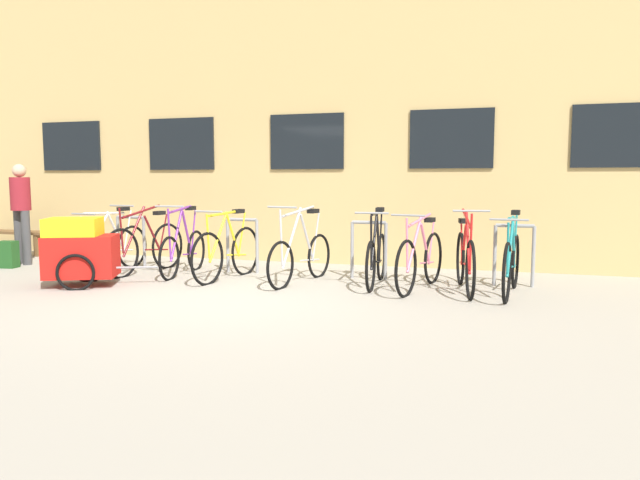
{
  "coord_description": "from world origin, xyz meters",
  "views": [
    {
      "loc": [
        3.19,
        -6.4,
        1.45
      ],
      "look_at": [
        0.72,
        1.6,
        0.58
      ],
      "focal_mm": 33.08,
      "sensor_mm": 36.0,
      "label": 1
    }
  ],
  "objects_px": {
    "bicycle_white": "(109,247)",
    "wooden_bench": "(12,237)",
    "bicycle_silver": "(301,256)",
    "bicycle_purple": "(183,250)",
    "bicycle_black": "(376,257)",
    "bicycle_teal": "(511,263)",
    "bicycle_pink": "(421,260)",
    "bicycle_yellow": "(227,252)",
    "bike_trailer": "(80,250)",
    "bicycle_maroon": "(145,247)",
    "person_browsing": "(21,207)",
    "backpack": "(8,254)",
    "bicycle_red": "(465,260)"
  },
  "relations": [
    {
      "from": "bicycle_white",
      "to": "backpack",
      "type": "relative_size",
      "value": 4.07
    },
    {
      "from": "bicycle_yellow",
      "to": "bicycle_purple",
      "type": "distance_m",
      "value": 0.84
    },
    {
      "from": "bike_trailer",
      "to": "wooden_bench",
      "type": "xyz_separation_m",
      "value": [
        -3.57,
        2.44,
        -0.15
      ]
    },
    {
      "from": "bicycle_yellow",
      "to": "bicycle_silver",
      "type": "distance_m",
      "value": 1.11
    },
    {
      "from": "bicycle_maroon",
      "to": "bike_trailer",
      "type": "bearing_deg",
      "value": -98.61
    },
    {
      "from": "bicycle_yellow",
      "to": "bicycle_maroon",
      "type": "distance_m",
      "value": 1.49
    },
    {
      "from": "wooden_bench",
      "to": "bicycle_yellow",
      "type": "bearing_deg",
      "value": -14.57
    },
    {
      "from": "bicycle_white",
      "to": "bicycle_silver",
      "type": "relative_size",
      "value": 1.04
    },
    {
      "from": "bicycle_black",
      "to": "bicycle_purple",
      "type": "height_order",
      "value": "bicycle_purple"
    },
    {
      "from": "bicycle_pink",
      "to": "backpack",
      "type": "bearing_deg",
      "value": -179.1
    },
    {
      "from": "bicycle_teal",
      "to": "backpack",
      "type": "height_order",
      "value": "bicycle_teal"
    },
    {
      "from": "bicycle_silver",
      "to": "bicycle_teal",
      "type": "bearing_deg",
      "value": -0.43
    },
    {
      "from": "bicycle_purple",
      "to": "bicycle_white",
      "type": "bearing_deg",
      "value": -175.52
    },
    {
      "from": "bicycle_pink",
      "to": "bicycle_maroon",
      "type": "bearing_deg",
      "value": 178.17
    },
    {
      "from": "bicycle_yellow",
      "to": "bicycle_purple",
      "type": "relative_size",
      "value": 1.05
    },
    {
      "from": "bicycle_black",
      "to": "person_browsing",
      "type": "bearing_deg",
      "value": 178.38
    },
    {
      "from": "person_browsing",
      "to": "bicycle_maroon",
      "type": "bearing_deg",
      "value": -3.75
    },
    {
      "from": "bicycle_black",
      "to": "bicycle_red",
      "type": "xyz_separation_m",
      "value": [
        1.18,
        -0.07,
        0.01
      ]
    },
    {
      "from": "bicycle_black",
      "to": "bicycle_silver",
      "type": "height_order",
      "value": "bicycle_silver"
    },
    {
      "from": "bicycle_purple",
      "to": "bicycle_red",
      "type": "bearing_deg",
      "value": -1.13
    },
    {
      "from": "bicycle_black",
      "to": "wooden_bench",
      "type": "bearing_deg",
      "value": 170.78
    },
    {
      "from": "bicycle_teal",
      "to": "bicycle_silver",
      "type": "relative_size",
      "value": 1.04
    },
    {
      "from": "bicycle_teal",
      "to": "bicycle_pink",
      "type": "relative_size",
      "value": 1.0
    },
    {
      "from": "bicycle_maroon",
      "to": "bike_trailer",
      "type": "xyz_separation_m",
      "value": [
        -0.19,
        -1.25,
        0.08
      ]
    },
    {
      "from": "bicycle_black",
      "to": "bicycle_red",
      "type": "bearing_deg",
      "value": -3.32
    },
    {
      "from": "bike_trailer",
      "to": "person_browsing",
      "type": "relative_size",
      "value": 0.85
    },
    {
      "from": "bicycle_black",
      "to": "bicycle_silver",
      "type": "relative_size",
      "value": 0.95
    },
    {
      "from": "bicycle_teal",
      "to": "bicycle_maroon",
      "type": "xyz_separation_m",
      "value": [
        -5.39,
        0.16,
        0.0
      ]
    },
    {
      "from": "bicycle_black",
      "to": "bicycle_white",
      "type": "relative_size",
      "value": 0.92
    },
    {
      "from": "bicycle_silver",
      "to": "bicycle_purple",
      "type": "relative_size",
      "value": 1.06
    },
    {
      "from": "wooden_bench",
      "to": "person_browsing",
      "type": "relative_size",
      "value": 1.05
    },
    {
      "from": "bicycle_silver",
      "to": "bicycle_maroon",
      "type": "bearing_deg",
      "value": 176.97
    },
    {
      "from": "bicycle_teal",
      "to": "bicycle_black",
      "type": "distance_m",
      "value": 1.76
    },
    {
      "from": "bicycle_black",
      "to": "bicycle_maroon",
      "type": "xyz_separation_m",
      "value": [
        -3.64,
        0.01,
        0.02
      ]
    },
    {
      "from": "bicycle_pink",
      "to": "bicycle_purple",
      "type": "xyz_separation_m",
      "value": [
        -3.59,
        0.14,
        -0.02
      ]
    },
    {
      "from": "bicycle_red",
      "to": "bicycle_white",
      "type": "bearing_deg",
      "value": -179.83
    },
    {
      "from": "bicycle_white",
      "to": "wooden_bench",
      "type": "relative_size",
      "value": 1.01
    },
    {
      "from": "bicycle_black",
      "to": "bicycle_teal",
      "type": "bearing_deg",
      "value": -4.86
    },
    {
      "from": "bicycle_white",
      "to": "wooden_bench",
      "type": "xyz_separation_m",
      "value": [
        -3.16,
        1.28,
        -0.05
      ]
    },
    {
      "from": "wooden_bench",
      "to": "person_browsing",
      "type": "distance_m",
      "value": 1.74
    },
    {
      "from": "bicycle_teal",
      "to": "bicycle_yellow",
      "type": "relative_size",
      "value": 1.05
    },
    {
      "from": "bike_trailer",
      "to": "bicycle_maroon",
      "type": "bearing_deg",
      "value": 81.39
    },
    {
      "from": "bicycle_white",
      "to": "bicycle_pink",
      "type": "bearing_deg",
      "value": -0.49
    },
    {
      "from": "person_browsing",
      "to": "wooden_bench",
      "type": "bearing_deg",
      "value": 140.58
    },
    {
      "from": "bicycle_black",
      "to": "bicycle_yellow",
      "type": "height_order",
      "value": "bicycle_black"
    },
    {
      "from": "wooden_bench",
      "to": "backpack",
      "type": "xyz_separation_m",
      "value": [
        1.33,
        -1.43,
        -0.12
      ]
    },
    {
      "from": "bicycle_purple",
      "to": "wooden_bench",
      "type": "distance_m",
      "value": 4.57
    },
    {
      "from": "bicycle_teal",
      "to": "backpack",
      "type": "bearing_deg",
      "value": -179.4
    },
    {
      "from": "bicycle_teal",
      "to": "bicycle_silver",
      "type": "distance_m",
      "value": 2.8
    },
    {
      "from": "bicycle_teal",
      "to": "bicycle_black",
      "type": "height_order",
      "value": "bicycle_black"
    }
  ]
}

